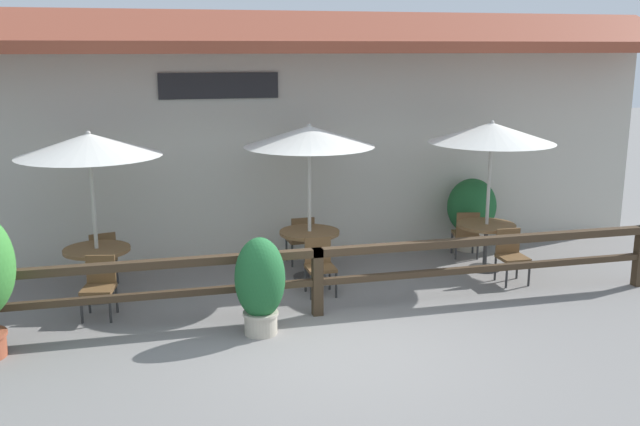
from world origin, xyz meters
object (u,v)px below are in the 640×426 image
at_px(chair_far_wallside, 466,232).
at_px(chair_middle_wallside, 301,238).
at_px(chair_middle_streetside, 320,264).
at_px(dining_table_middle, 310,240).
at_px(patio_umbrella_middle, 309,136).
at_px(potted_plant_entrance_palm, 260,284).
at_px(patio_umbrella_near, 89,145).
at_px(potted_plant_corner_fern, 472,211).
at_px(dining_table_near, 97,258).
at_px(chair_far_streetside, 511,254).
at_px(chair_near_wallside, 102,255).
at_px(dining_table_far, 486,233).
at_px(patio_umbrella_far, 492,133).
at_px(chair_near_streetside, 99,284).

bearing_deg(chair_far_wallside, chair_middle_wallside, 7.33).
bearing_deg(chair_middle_streetside, dining_table_middle, 88.47).
height_order(patio_umbrella_middle, potted_plant_entrance_palm, patio_umbrella_middle).
bearing_deg(patio_umbrella_near, chair_middle_wallside, 16.62).
bearing_deg(potted_plant_corner_fern, chair_far_wallside, -124.60).
height_order(dining_table_near, potted_plant_entrance_palm, potted_plant_entrance_palm).
relative_size(chair_far_streetside, chair_far_wallside, 1.00).
height_order(chair_near_wallside, chair_far_wallside, same).
distance_m(dining_table_far, potted_plant_entrance_palm, 4.46).
bearing_deg(patio_umbrella_middle, potted_plant_corner_fern, 15.30).
distance_m(chair_middle_streetside, chair_middle_wallside, 1.52).
height_order(patio_umbrella_middle, chair_far_streetside, patio_umbrella_middle).
relative_size(chair_middle_streetside, patio_umbrella_far, 0.34).
bearing_deg(patio_umbrella_near, dining_table_middle, 3.77).
xyz_separation_m(patio_umbrella_near, chair_near_wallside, (0.02, 0.73, -1.82)).
height_order(chair_near_wallside, chair_far_streetside, same).
xyz_separation_m(dining_table_middle, potted_plant_entrance_palm, (-1.14, -2.08, 0.05)).
xyz_separation_m(patio_umbrella_near, dining_table_near, (-0.00, -0.00, -1.66)).
distance_m(chair_far_wallside, potted_plant_entrance_palm, 4.78).
xyz_separation_m(chair_middle_streetside, potted_plant_corner_fern, (3.25, 1.64, 0.27)).
distance_m(chair_near_streetside, chair_far_wallside, 6.25).
xyz_separation_m(patio_umbrella_near, patio_umbrella_far, (6.17, -0.06, 0.00)).
distance_m(chair_near_wallside, dining_table_far, 6.20).
height_order(chair_middle_streetside, potted_plant_entrance_palm, potted_plant_entrance_palm).
xyz_separation_m(chair_far_wallside, potted_plant_entrance_palm, (-4.06, -2.52, 0.21)).
bearing_deg(chair_near_wallside, potted_plant_corner_fern, 168.98).
bearing_deg(dining_table_near, dining_table_middle, 3.77).
distance_m(chair_near_wallside, dining_table_middle, 3.25).
bearing_deg(patio_umbrella_middle, chair_middle_wallside, 87.81).
xyz_separation_m(dining_table_near, patio_umbrella_far, (6.17, -0.06, 1.66)).
height_order(patio_umbrella_near, chair_middle_streetside, patio_umbrella_near).
relative_size(patio_umbrella_middle, chair_far_wallside, 2.96).
bearing_deg(potted_plant_corner_fern, dining_table_far, -104.05).
bearing_deg(chair_far_wallside, potted_plant_entrance_palm, 45.46).
xyz_separation_m(chair_middle_streetside, chair_far_wallside, (2.95, 1.20, 0.00)).
distance_m(patio_umbrella_near, chair_far_streetside, 6.55).
distance_m(dining_table_far, chair_far_streetside, 0.73).
height_order(dining_table_far, chair_far_streetside, chair_far_streetside).
distance_m(patio_umbrella_near, dining_table_middle, 3.63).
relative_size(patio_umbrella_near, chair_near_wallside, 2.96).
bearing_deg(chair_middle_streetside, chair_far_wallside, 22.47).
bearing_deg(patio_umbrella_middle, chair_near_wallside, 170.91).
bearing_deg(patio_umbrella_near, chair_near_streetside, -85.97).
relative_size(chair_near_wallside, potted_plant_corner_fern, 0.64).
relative_size(chair_near_wallside, chair_far_streetside, 1.00).
bearing_deg(chair_far_wallside, chair_near_wallside, 12.97).
relative_size(dining_table_near, dining_table_far, 1.00).
xyz_separation_m(chair_near_wallside, potted_plant_corner_fern, (6.44, 0.37, 0.27)).
height_order(patio_umbrella_near, dining_table_near, patio_umbrella_near).
xyz_separation_m(chair_middle_wallside, chair_far_streetside, (2.99, -1.74, 0.00)).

